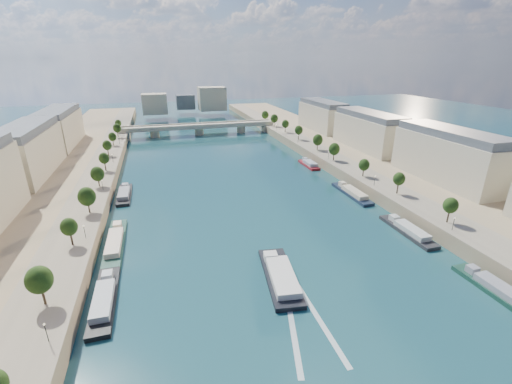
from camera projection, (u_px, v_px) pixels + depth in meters
ground at (240, 197)px, 140.29m from camera, size 700.00×700.00×0.00m
quay_left at (42, 212)px, 120.84m from camera, size 44.00×520.00×5.00m
quay_right at (391, 176)px, 157.93m from camera, size 44.00×520.00×5.00m
pave_left at (86, 201)px, 123.77m from camera, size 14.00×520.00×0.10m
pave_right at (363, 174)px, 153.13m from camera, size 14.00×520.00×0.10m
trees_left at (91, 185)px, 124.09m from camera, size 4.80×268.80×8.26m
trees_right at (349, 156)px, 159.58m from camera, size 4.80×268.80×8.26m
lamps_left at (95, 203)px, 114.98m from camera, size 0.36×200.36×4.28m
lamps_right at (349, 165)px, 155.45m from camera, size 0.36×200.36×4.28m
buildings_left at (2, 168)px, 123.13m from camera, size 16.00×226.00×23.20m
buildings_right at (403, 139)px, 166.92m from camera, size 16.00×226.00×23.20m
skyline at (190, 101)px, 332.14m from camera, size 79.00×42.00×22.00m
bridge at (199, 128)px, 253.71m from camera, size 112.00×12.00×8.15m
tour_barge at (280, 276)px, 88.09m from camera, size 10.65×26.19×3.62m
wake at (306, 324)px, 73.51m from camera, size 11.07×26.01×0.04m
moored_barges_left at (109, 278)px, 87.57m from camera, size 5.00×157.18×3.60m
moored_barges_right at (411, 233)px, 110.13m from camera, size 5.00×168.81×3.60m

